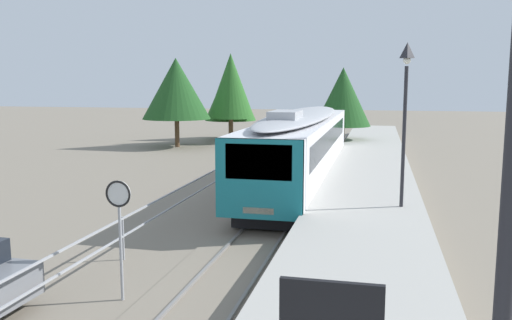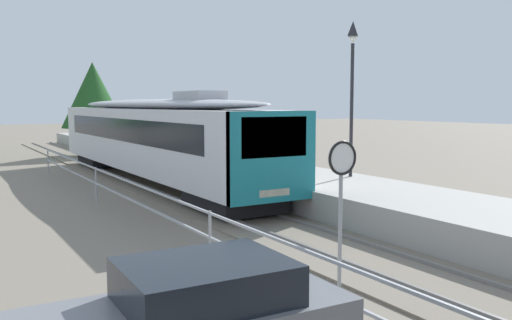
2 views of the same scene
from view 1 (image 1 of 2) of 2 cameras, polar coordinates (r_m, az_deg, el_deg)
ground_plane at (r=24.67m, az=-2.79°, el=-3.38°), size 160.00×160.00×0.00m
track_rails at (r=24.04m, az=4.12°, el=-3.62°), size 3.20×60.00×0.14m
commuter_train at (r=25.97m, az=4.96°, el=1.97°), size 2.82×19.51×3.74m
station_platform at (r=23.69m, az=11.93°, el=-2.93°), size 3.90×60.00×0.90m
platform_lamp_mid_platform at (r=17.89m, az=15.76°, el=6.87°), size 0.34×0.34×5.35m
speed_limit_sign at (r=12.36m, az=-14.50°, el=-5.23°), size 0.61×0.10×2.81m
carpark_fence at (r=15.48m, az=-14.10°, el=-7.16°), size 0.06×36.06×1.25m
tree_behind_carpark at (r=42.22m, az=-8.56°, el=7.59°), size 5.34×5.34×6.95m
tree_behind_station_far at (r=45.20m, az=-2.72°, el=7.93°), size 4.00×4.00×7.49m
tree_distant_left at (r=39.34m, az=9.30°, el=6.70°), size 4.08×4.08×6.13m
tree_distant_centre at (r=47.97m, az=-2.78°, el=7.37°), size 4.61×4.61×6.89m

